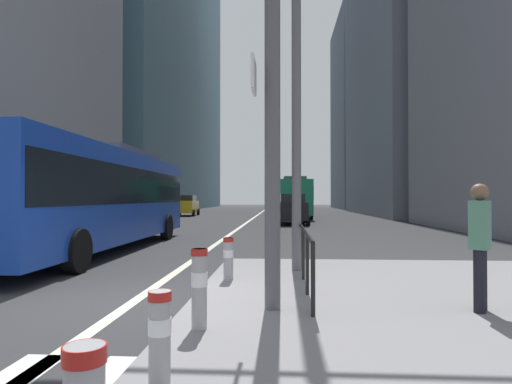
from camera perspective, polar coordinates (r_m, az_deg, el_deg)
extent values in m
plane|color=#303033|center=(27.05, -1.63, -4.36)|extent=(160.00, 160.00, 0.00)
cube|color=beige|center=(37.01, -0.25, -3.39)|extent=(0.20, 80.00, 0.01)
cube|color=slate|center=(54.67, -17.38, 18.90)|extent=(13.32, 24.68, 40.14)
cube|color=slate|center=(80.45, -10.26, 15.28)|extent=(11.40, 25.21, 47.85)
cube|color=slate|center=(72.15, 15.32, 9.92)|extent=(11.75, 17.50, 30.11)
cube|color=#14389E|center=(14.45, -20.26, -0.59)|extent=(2.62, 12.17, 2.75)
cube|color=black|center=(14.46, -20.25, 0.77)|extent=(2.66, 11.93, 1.10)
cube|color=#4C4C51|center=(16.22, -17.69, 4.78)|extent=(1.79, 4.39, 0.30)
cylinder|color=black|center=(10.48, -22.64, -7.24)|extent=(0.31, 1.00, 1.00)
cylinder|color=black|center=(17.79, -11.74, -4.60)|extent=(0.31, 1.00, 1.00)
cylinder|color=black|center=(18.54, -18.95, -4.42)|extent=(0.31, 1.00, 1.00)
cylinder|color=black|center=(17.00, -28.51, -5.31)|extent=(0.22, 0.64, 0.64)
cube|color=#198456|center=(37.26, 5.00, -0.73)|extent=(2.67, 10.62, 2.75)
cube|color=black|center=(37.26, 5.00, -0.20)|extent=(2.71, 10.41, 1.10)
cube|color=#4C4C51|center=(35.71, 5.11, 1.73)|extent=(1.81, 3.84, 0.30)
cylinder|color=black|center=(40.63, 3.10, -2.46)|extent=(0.32, 1.00, 1.00)
cylinder|color=black|center=(40.72, 6.48, -2.45)|extent=(0.32, 1.00, 1.00)
cylinder|color=black|center=(33.86, 3.22, -2.79)|extent=(0.32, 1.00, 1.00)
cylinder|color=black|center=(33.97, 7.27, -2.78)|extent=(0.32, 1.00, 1.00)
cube|color=gold|center=(41.22, -9.20, -1.91)|extent=(1.97, 4.32, 1.10)
cube|color=black|center=(41.36, -9.16, -0.79)|extent=(1.60, 2.36, 0.52)
cylinder|color=black|center=(39.66, -8.27, -2.75)|extent=(0.25, 0.65, 0.64)
cylinder|color=black|center=(39.99, -10.85, -2.73)|extent=(0.25, 0.65, 0.64)
cylinder|color=black|center=(42.52, -7.65, -2.62)|extent=(0.25, 0.65, 0.64)
cylinder|color=black|center=(42.82, -10.07, -2.60)|extent=(0.25, 0.65, 0.64)
cube|color=#232838|center=(66.30, 5.23, -1.49)|extent=(1.78, 4.09, 1.10)
cube|color=black|center=(66.14, 5.23, -0.79)|extent=(1.50, 2.21, 0.52)
cylinder|color=black|center=(67.67, 4.42, -1.94)|extent=(0.22, 0.64, 0.64)
cylinder|color=black|center=(67.73, 5.96, -1.94)|extent=(0.22, 0.64, 0.64)
cylinder|color=black|center=(64.89, 4.47, -1.99)|extent=(0.22, 0.64, 0.64)
cylinder|color=black|center=(64.95, 6.07, -1.99)|extent=(0.22, 0.64, 0.64)
cube|color=black|center=(27.79, 4.81, -2.47)|extent=(1.85, 4.56, 1.10)
cube|color=black|center=(27.63, 4.82, -0.80)|extent=(1.53, 2.47, 0.52)
cylinder|color=black|center=(29.33, 2.92, -3.46)|extent=(0.23, 0.64, 0.64)
cylinder|color=black|center=(29.40, 6.47, -3.45)|extent=(0.23, 0.64, 0.64)
cylinder|color=black|center=(26.25, 2.95, -3.77)|extent=(0.23, 0.64, 0.64)
cylinder|color=black|center=(26.33, 6.93, -3.76)|extent=(0.23, 0.64, 0.64)
cylinder|color=#515156|center=(6.17, 2.19, 12.92)|extent=(0.22, 0.22, 6.00)
cube|color=white|center=(6.05, -0.30, 15.13)|extent=(0.04, 0.60, 0.44)
cylinder|color=#56565B|center=(9.55, 5.36, 14.15)|extent=(0.20, 0.20, 8.00)
cylinder|color=#B21E19|center=(2.20, -21.75, -19.31)|extent=(0.20, 0.20, 0.08)
cylinder|color=#99999E|center=(3.85, -12.62, -18.25)|extent=(0.18, 0.18, 0.77)
cylinder|color=white|center=(3.82, -12.62, -16.93)|extent=(0.19, 0.19, 0.14)
cylinder|color=#B21E19|center=(3.76, -12.61, -13.25)|extent=(0.20, 0.20, 0.08)
cylinder|color=#99999E|center=(5.23, -7.51, -12.58)|extent=(0.18, 0.18, 0.94)
cylinder|color=white|center=(5.20, -7.51, -11.36)|extent=(0.19, 0.19, 0.17)
cylinder|color=#B21E19|center=(5.15, -7.50, -7.89)|extent=(0.20, 0.20, 0.08)
cylinder|color=#99999E|center=(8.19, -3.68, -8.81)|extent=(0.18, 0.18, 0.79)
cylinder|color=white|center=(8.17, -3.67, -8.15)|extent=(0.19, 0.19, 0.14)
cylinder|color=#B21E19|center=(8.14, -3.67, -6.33)|extent=(0.20, 0.20, 0.08)
cylinder|color=black|center=(5.75, 7.55, -11.45)|extent=(0.06, 0.06, 0.95)
cylinder|color=black|center=(6.99, 6.80, -9.53)|extent=(0.06, 0.06, 0.95)
cylinder|color=black|center=(8.25, 6.29, -8.20)|extent=(0.06, 0.06, 0.95)
cylinder|color=black|center=(9.51, 5.91, -7.21)|extent=(0.06, 0.06, 0.95)
cylinder|color=black|center=(7.57, 6.52, -5.25)|extent=(0.06, 3.80, 0.06)
cylinder|color=black|center=(6.77, 27.63, -10.19)|extent=(0.15, 0.15, 0.85)
cylinder|color=black|center=(6.61, 27.46, -10.41)|extent=(0.15, 0.15, 0.85)
cube|color=#4C7F66|center=(6.60, 27.51, -3.86)|extent=(0.40, 0.45, 0.65)
sphere|color=brown|center=(6.59, 27.48, -0.01)|extent=(0.23, 0.23, 0.23)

